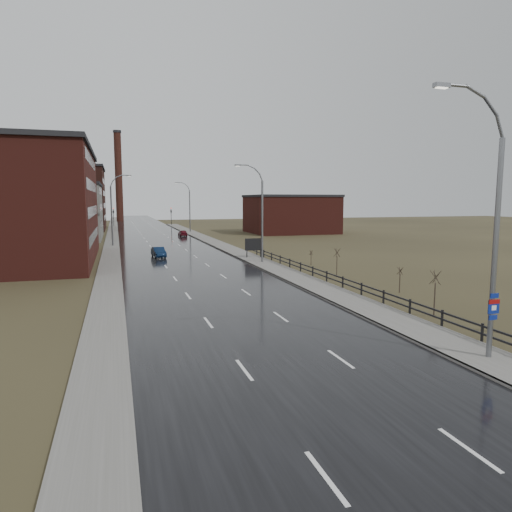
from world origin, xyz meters
TOP-DOWN VIEW (x-y plane):
  - ground at (0.00, 0.00)m, footprint 320.00×320.00m
  - road at (0.00, 60.00)m, footprint 14.00×300.00m
  - sidewalk_right at (8.60, 35.00)m, footprint 3.20×180.00m
  - curb_right at (7.08, 35.00)m, footprint 0.16×180.00m
  - sidewalk_left at (-8.20, 60.00)m, footprint 2.40×260.00m
  - warehouse_mid at (-17.99, 78.00)m, footprint 16.32×20.40m
  - warehouse_far at (-22.99, 108.00)m, footprint 26.52×24.48m
  - building_right at (30.30, 82.00)m, footprint 18.36×16.32m
  - smokestack at (-6.00, 150.00)m, footprint 2.70×2.70m
  - streetlight_main at (8.47, 2.00)m, footprint 3.91×0.29m
  - streetlight_right_mid at (8.50, 36.00)m, footprint 3.36×0.28m
  - streetlight_left at (-7.70, 62.00)m, footprint 3.36×0.28m
  - streetlight_right_far at (8.50, 90.00)m, footprint 3.36×0.28m
  - guardrail at (10.30, 18.31)m, footprint 0.10×53.05m
  - shrub_c at (11.60, 9.33)m, footprint 0.70×0.74m
  - shrub_d at (14.01, 16.51)m, footprint 0.49×0.52m
  - shrub_e at (12.63, 24.65)m, footprint 0.65×0.69m
  - shrub_f at (13.61, 32.87)m, footprint 0.41×0.43m
  - billboard at (9.10, 40.33)m, footprint 2.36×0.17m
  - traffic_light_left at (-8.00, 120.00)m, footprint 0.58×2.73m
  - traffic_light_right at (8.00, 120.00)m, footprint 0.58×2.73m
  - car_near at (-2.29, 44.91)m, footprint 1.72×4.02m
  - car_far at (5.50, 78.55)m, footprint 1.61×3.77m

SIDE VIEW (x-z plane):
  - ground at x=0.00m, z-range 0.00..0.00m
  - road at x=0.00m, z-range 0.00..0.06m
  - sidewalk_left at x=-8.20m, z-range 0.00..0.12m
  - sidewalk_right at x=8.60m, z-range 0.00..0.18m
  - curb_right at x=7.08m, z-range 0.00..0.18m
  - car_far at x=5.50m, z-range 0.00..1.27m
  - car_near at x=-2.29m, z-range 0.00..1.29m
  - guardrail at x=10.30m, z-range 0.16..1.26m
  - shrub_f at x=13.61m, z-range 0.05..1.73m
  - shrub_d at x=14.01m, z-range 0.06..2.14m
  - shrub_e at x=12.63m, z-range 0.09..2.86m
  - shrub_c at x=11.60m, z-range 0.09..3.06m
  - billboard at x=9.10m, z-range 0.45..3.02m
  - building_right at x=30.30m, z-range 0.01..8.51m
  - traffic_light_left at x=-8.00m, z-range 1.95..7.25m
  - traffic_light_right at x=8.00m, z-range 1.95..7.25m
  - warehouse_mid at x=-17.99m, z-range 0.01..10.51m
  - streetlight_right_mid at x=8.50m, z-range 0.16..11.51m
  - streetlight_left at x=-7.70m, z-range 0.16..11.51m
  - streetlight_right_far at x=8.50m, z-range 0.16..11.51m
  - streetlight_main at x=8.47m, z-range 0.01..12.11m
  - warehouse_far at x=-22.99m, z-range 0.01..15.51m
  - smokestack at x=-6.00m, z-range 0.15..30.85m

